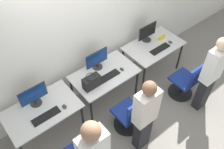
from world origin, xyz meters
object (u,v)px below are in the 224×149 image
at_px(office_chair_center, 130,116).
at_px(person_center, 145,115).
at_px(mouse_left, 64,106).
at_px(mouse_right, 170,42).
at_px(person_right, 211,73).
at_px(monitor_left, 34,96).
at_px(keyboard_center, 108,77).
at_px(monitor_right, 147,32).
at_px(keyboard_left, 46,116).
at_px(office_chair_right, 186,83).
at_px(mouse_center, 122,69).
at_px(keyboard_right, 160,49).
at_px(monitor_center, 97,59).
at_px(handbag, 92,82).

relative_size(office_chair_center, person_center, 0.56).
height_order(mouse_left, mouse_right, same).
height_order(mouse_left, person_right, person_right).
relative_size(monitor_left, person_right, 0.28).
xyz_separation_m(keyboard_center, monitor_right, (1.23, 0.31, 0.18)).
bearing_deg(keyboard_left, office_chair_right, -15.81).
height_order(mouse_center, person_right, person_right).
distance_m(office_chair_center, office_chair_right, 1.33).
bearing_deg(monitor_left, person_right, -28.80).
bearing_deg(monitor_right, mouse_right, -49.57).
height_order(keyboard_left, person_center, person_center).
xyz_separation_m(office_chair_center, person_center, (-0.06, -0.37, 0.49)).
bearing_deg(person_center, monitor_left, 131.06).
relative_size(monitor_left, person_center, 0.29).
relative_size(monitor_left, keyboard_right, 1.01).
relative_size(monitor_left, keyboard_left, 1.01).
relative_size(monitor_left, mouse_center, 4.95).
bearing_deg(person_right, keyboard_left, 157.10).
xyz_separation_m(mouse_left, keyboard_center, (0.92, 0.07, -0.01)).
bearing_deg(monitor_center, keyboard_center, -90.00).
relative_size(monitor_center, office_chair_center, 0.51).
distance_m(office_chair_center, mouse_right, 1.74).
bearing_deg(office_chair_right, keyboard_left, 164.19).
bearing_deg(monitor_left, office_chair_center, -37.95).
distance_m(monitor_right, person_right, 1.44).
bearing_deg(person_center, office_chair_center, 80.88).
distance_m(monitor_left, keyboard_right, 2.48).
distance_m(keyboard_right, office_chair_right, 0.81).
height_order(mouse_center, person_center, person_center).
xyz_separation_m(keyboard_left, monitor_right, (2.46, 0.36, 0.18)).
distance_m(monitor_center, person_center, 1.33).
xyz_separation_m(person_center, keyboard_right, (1.34, 0.95, -0.09)).
height_order(keyboard_left, person_right, person_right).
xyz_separation_m(keyboard_center, handbag, (-0.34, 0.00, 0.11)).
xyz_separation_m(monitor_center, keyboard_right, (1.23, -0.37, -0.18)).
bearing_deg(keyboard_right, handbag, 177.92).
xyz_separation_m(mouse_left, mouse_center, (1.22, 0.06, 0.00)).
relative_size(keyboard_left, keyboard_right, 1.00).
bearing_deg(keyboard_center, monitor_left, 167.41).
relative_size(office_chair_center, person_right, 0.54).
height_order(keyboard_left, monitor_right, monitor_right).
relative_size(monitor_center, person_right, 0.28).
bearing_deg(keyboard_left, monitor_center, 16.43).
bearing_deg(keyboard_center, handbag, 179.88).
distance_m(monitor_left, person_center, 1.71).
bearing_deg(mouse_right, monitor_right, 130.43).
bearing_deg(person_center, mouse_right, 30.42).
height_order(monitor_left, handbag, monitor_left).
distance_m(monitor_left, office_chair_center, 1.60).
distance_m(keyboard_right, person_right, 1.08).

